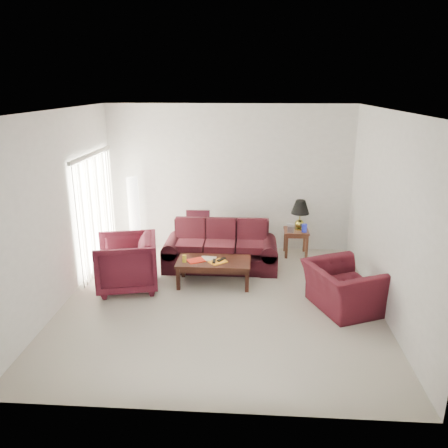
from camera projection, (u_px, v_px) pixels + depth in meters
name	position (u px, v px, depth m)	size (l,w,h in m)	color
floor	(221.00, 302.00, 7.06)	(5.00, 5.00, 0.00)	beige
blinds	(96.00, 212.00, 8.12)	(0.10, 2.00, 2.16)	silver
sofa	(220.00, 246.00, 8.24)	(2.13, 0.92, 0.87)	black
throw_pillow	(198.00, 222.00, 8.77)	(0.47, 0.13, 0.47)	black
end_table	(296.00, 242.00, 8.93)	(0.49, 0.49, 0.54)	#4E2E1A
table_lamp	(300.00, 215.00, 8.79)	(0.37, 0.37, 0.61)	gold
clock	(291.00, 230.00, 8.67)	(0.13, 0.05, 0.13)	#B0B1B4
blue_canister	(304.00, 228.00, 8.70)	(0.10, 0.10, 0.17)	#1921A7
picture_frame	(290.00, 224.00, 8.94)	(0.13, 0.02, 0.16)	silver
floor_lamp	(134.00, 214.00, 9.03)	(0.26, 0.26, 1.59)	white
armchair_left	(127.00, 263.00, 7.41)	(0.98, 1.01, 0.92)	#3C0E18
armchair_right	(343.00, 287.00, 6.76)	(1.09, 0.95, 0.71)	#3F0E17
coffee_table	(214.00, 272.00, 7.62)	(1.27, 0.64, 0.45)	black
magazine_red	(196.00, 261.00, 7.53)	(0.29, 0.21, 0.02)	red
magazine_white	(208.00, 259.00, 7.61)	(0.27, 0.20, 0.02)	beige
magazine_orange	(218.00, 262.00, 7.47)	(0.28, 0.21, 0.02)	orange
remote_a	(214.00, 261.00, 7.45)	(0.05, 0.17, 0.02)	black
remote_b	(221.00, 259.00, 7.52)	(0.06, 0.19, 0.02)	black
yellow_glass	(184.00, 259.00, 7.47)	(0.07, 0.07, 0.12)	gold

